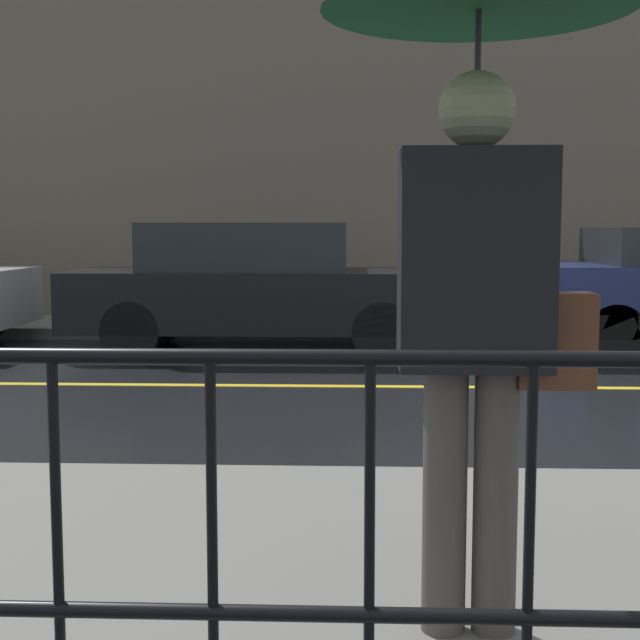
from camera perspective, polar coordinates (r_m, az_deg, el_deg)
name	(u,v)px	position (r m, az deg, el deg)	size (l,w,h in m)	color
ground_plane	(585,388)	(8.47, 16.61, -4.20)	(80.00, 80.00, 0.00)	black
sidewalk_far	(508,329)	(12.52, 11.91, -0.54)	(28.00, 1.79, 0.15)	slate
lane_marking	(585,388)	(8.47, 16.61, -4.17)	(25.20, 0.12, 0.01)	gold
building_storefront	(499,146)	(13.53, 11.40, 10.87)	(28.00, 0.30, 5.30)	#706656
pedestrian	(479,117)	(2.85, 10.13, 12.66)	(0.97, 0.97, 2.18)	#4C4742
car_black	(259,287)	(10.44, -3.95, 2.15)	(4.44, 1.71, 1.51)	black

